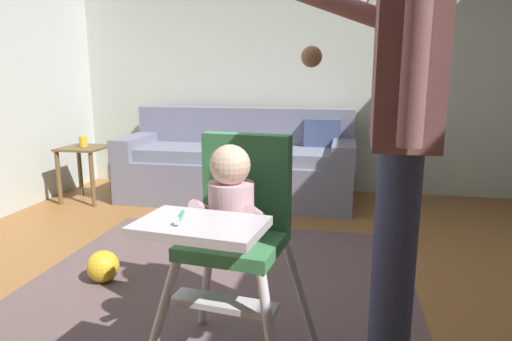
{
  "coord_description": "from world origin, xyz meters",
  "views": [
    {
      "loc": [
        0.61,
        -2.12,
        1.17
      ],
      "look_at": [
        0.23,
        -0.26,
        0.77
      ],
      "focal_mm": 31.46,
      "sensor_mm": 36.0,
      "label": 1
    }
  ],
  "objects_px": {
    "adult_standing": "(400,134)",
    "toy_ball": "(103,266)",
    "sippy_cup": "(83,141)",
    "side_table": "(85,161)",
    "high_chair": "(234,216)",
    "couch": "(239,165)"
  },
  "relations": [
    {
      "from": "adult_standing",
      "to": "sippy_cup",
      "type": "relative_size",
      "value": 17.27
    },
    {
      "from": "couch",
      "to": "side_table",
      "type": "xyz_separation_m",
      "value": [
        -1.4,
        -0.38,
        0.05
      ]
    },
    {
      "from": "sippy_cup",
      "to": "couch",
      "type": "bearing_deg",
      "value": 15.21
    },
    {
      "from": "high_chair",
      "to": "side_table",
      "type": "xyz_separation_m",
      "value": [
        -2.0,
        2.16,
        -0.27
      ]
    },
    {
      "from": "high_chair",
      "to": "sippy_cup",
      "type": "distance_m",
      "value": 2.94
    },
    {
      "from": "adult_standing",
      "to": "sippy_cup",
      "type": "distance_m",
      "value": 3.4
    },
    {
      "from": "couch",
      "to": "side_table",
      "type": "relative_size",
      "value": 4.21
    },
    {
      "from": "adult_standing",
      "to": "toy_ball",
      "type": "height_order",
      "value": "adult_standing"
    },
    {
      "from": "adult_standing",
      "to": "high_chair",
      "type": "bearing_deg",
      "value": -0.6
    },
    {
      "from": "side_table",
      "to": "sippy_cup",
      "type": "bearing_deg",
      "value": 180.0
    },
    {
      "from": "couch",
      "to": "toy_ball",
      "type": "height_order",
      "value": "couch"
    },
    {
      "from": "high_chair",
      "to": "toy_ball",
      "type": "distance_m",
      "value": 1.26
    },
    {
      "from": "adult_standing",
      "to": "toy_ball",
      "type": "xyz_separation_m",
      "value": [
        -1.52,
        0.64,
        -0.89
      ]
    },
    {
      "from": "adult_standing",
      "to": "side_table",
      "type": "height_order",
      "value": "adult_standing"
    },
    {
      "from": "high_chair",
      "to": "adult_standing",
      "type": "xyz_separation_m",
      "value": [
        0.58,
        -0.02,
        0.33
      ]
    },
    {
      "from": "high_chair",
      "to": "sippy_cup",
      "type": "height_order",
      "value": "high_chair"
    },
    {
      "from": "high_chair",
      "to": "side_table",
      "type": "relative_size",
      "value": 1.83
    },
    {
      "from": "side_table",
      "to": "sippy_cup",
      "type": "xyz_separation_m",
      "value": [
        -0.0,
        0.0,
        0.19
      ]
    },
    {
      "from": "couch",
      "to": "toy_ball",
      "type": "bearing_deg",
      "value": -10.2
    },
    {
      "from": "adult_standing",
      "to": "side_table",
      "type": "relative_size",
      "value": 3.32
    },
    {
      "from": "sippy_cup",
      "to": "side_table",
      "type": "bearing_deg",
      "value": -0.0
    },
    {
      "from": "high_chair",
      "to": "adult_standing",
      "type": "height_order",
      "value": "adult_standing"
    }
  ]
}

